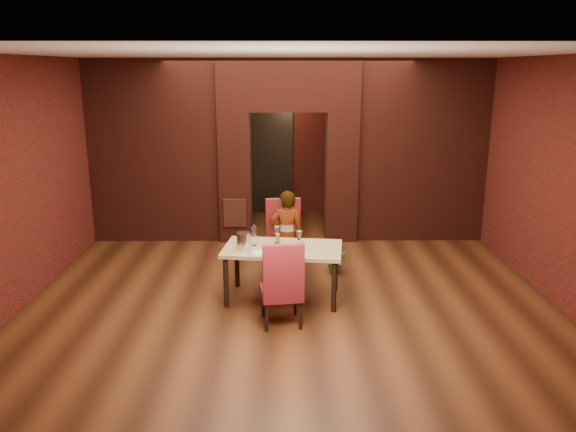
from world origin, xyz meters
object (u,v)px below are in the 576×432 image
(chair_far, at_px, (285,239))
(wine_glass_a, at_px, (277,235))
(chair_near, at_px, (281,282))
(person_seated, at_px, (287,235))
(water_bottle, at_px, (254,235))
(wine_glass_c, at_px, (299,239))
(dining_table, at_px, (283,273))
(wine_bucket, at_px, (244,241))
(potted_plant, at_px, (335,261))
(wine_glass_b, at_px, (278,241))

(chair_far, bearing_deg, wine_glass_a, -105.08)
(chair_near, distance_m, person_seated, 1.50)
(person_seated, distance_m, water_bottle, 0.80)
(wine_glass_a, height_order, wine_glass_c, wine_glass_a)
(chair_far, distance_m, wine_glass_c, 0.93)
(wine_glass_a, distance_m, water_bottle, 0.33)
(wine_glass_c, bearing_deg, chair_far, 102.27)
(dining_table, bearing_deg, wine_glass_a, 118.26)
(dining_table, bearing_deg, chair_far, 94.82)
(chair_far, bearing_deg, water_bottle, -124.61)
(wine_glass_c, distance_m, wine_bucket, 0.73)
(chair_far, relative_size, wine_glass_c, 5.05)
(chair_near, bearing_deg, wine_glass_c, -115.18)
(water_bottle, distance_m, potted_plant, 1.63)
(water_bottle, bearing_deg, chair_near, -66.60)
(water_bottle, bearing_deg, wine_glass_b, -19.23)
(wine_glass_a, bearing_deg, wine_glass_c, -35.75)
(chair_far, distance_m, person_seated, 0.16)
(person_seated, xyz_separation_m, wine_glass_b, (-0.12, -0.75, 0.15))
(dining_table, height_order, potted_plant, dining_table)
(wine_glass_a, xyz_separation_m, wine_bucket, (-0.44, -0.26, -0.00))
(chair_far, distance_m, wine_bucket, 1.10)
(wine_glass_a, xyz_separation_m, wine_glass_c, (0.29, -0.21, -0.00))
(dining_table, relative_size, wine_bucket, 6.97)
(person_seated, xyz_separation_m, wine_bucket, (-0.57, -0.80, 0.17))
(dining_table, distance_m, chair_far, 0.87)
(chair_far, bearing_deg, potted_plant, 3.55)
(potted_plant, bearing_deg, chair_near, -114.95)
(chair_far, height_order, person_seated, person_seated)
(wine_glass_a, distance_m, wine_glass_c, 0.36)
(wine_bucket, bearing_deg, wine_glass_a, 31.24)
(chair_far, xyz_separation_m, wine_glass_a, (-0.10, -0.66, 0.27))
(wine_bucket, bearing_deg, potted_plant, 38.90)
(wine_glass_a, relative_size, water_bottle, 0.82)
(wine_glass_b, relative_size, potted_plant, 0.50)
(dining_table, height_order, wine_glass_b, wine_glass_b)
(wine_glass_a, height_order, wine_glass_b, wine_glass_a)
(wine_glass_b, relative_size, water_bottle, 0.65)
(chair_far, bearing_deg, dining_table, -98.06)
(chair_near, height_order, wine_glass_a, chair_near)
(wine_glass_b, bearing_deg, dining_table, 20.19)
(person_seated, distance_m, wine_glass_c, 0.79)
(chair_near, height_order, wine_glass_b, chair_near)
(wine_bucket, bearing_deg, chair_far, 59.73)
(wine_glass_c, relative_size, water_bottle, 0.81)
(wine_glass_a, xyz_separation_m, wine_glass_b, (0.01, -0.21, -0.02))
(chair_near, xyz_separation_m, water_bottle, (-0.37, 0.85, 0.34))
(chair_far, xyz_separation_m, potted_plant, (0.77, 0.13, -0.39))
(wine_bucket, bearing_deg, wine_glass_c, 4.31)
(dining_table, bearing_deg, chair_near, -84.53)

